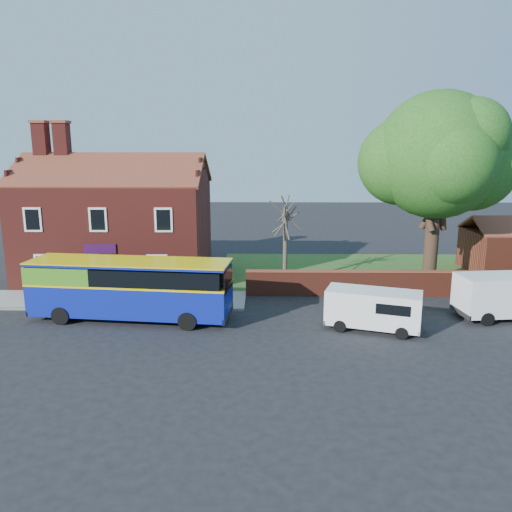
{
  "coord_description": "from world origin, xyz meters",
  "views": [
    {
      "loc": [
        3.06,
        -22.41,
        8.93
      ],
      "look_at": [
        2.65,
        5.0,
        2.92
      ],
      "focal_mm": 35.0,
      "sensor_mm": 36.0,
      "label": 1
    }
  ],
  "objects_px": {
    "bus": "(124,286)",
    "van_near": "(373,308)",
    "large_tree": "(438,159)",
    "van_far": "(509,294)"
  },
  "relations": [
    {
      "from": "bus",
      "to": "large_tree",
      "type": "distance_m",
      "value": 20.99
    },
    {
      "from": "van_near",
      "to": "van_far",
      "type": "distance_m",
      "value": 7.77
    },
    {
      "from": "large_tree",
      "to": "van_near",
      "type": "bearing_deg",
      "value": -122.26
    },
    {
      "from": "van_near",
      "to": "van_far",
      "type": "height_order",
      "value": "van_far"
    },
    {
      "from": "bus",
      "to": "large_tree",
      "type": "height_order",
      "value": "large_tree"
    },
    {
      "from": "van_far",
      "to": "large_tree",
      "type": "relative_size",
      "value": 0.45
    },
    {
      "from": "bus",
      "to": "large_tree",
      "type": "bearing_deg",
      "value": 28.81
    },
    {
      "from": "van_near",
      "to": "large_tree",
      "type": "bearing_deg",
      "value": 75.98
    },
    {
      "from": "bus",
      "to": "van_far",
      "type": "height_order",
      "value": "bus"
    },
    {
      "from": "bus",
      "to": "van_near",
      "type": "height_order",
      "value": "bus"
    }
  ]
}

